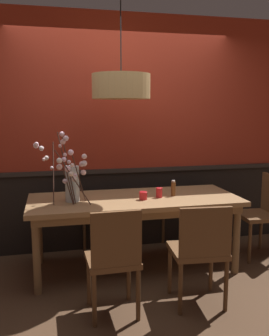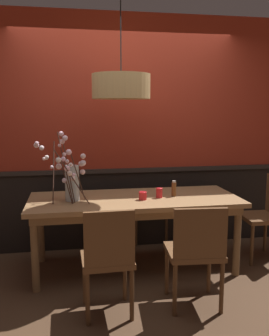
{
  "view_description": "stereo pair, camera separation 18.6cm",
  "coord_description": "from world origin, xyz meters",
  "px_view_note": "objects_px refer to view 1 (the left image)",
  "views": [
    {
      "loc": [
        -0.81,
        -3.54,
        1.64
      ],
      "look_at": [
        0.0,
        0.0,
        1.06
      ],
      "focal_mm": 39.31,
      "sensor_mm": 36.0,
      "label": 1
    },
    {
      "loc": [
        -0.63,
        -3.58,
        1.64
      ],
      "look_at": [
        0.0,
        0.0,
        1.06
      ],
      "focal_mm": 39.31,
      "sensor_mm": 36.0,
      "label": 2
    }
  ],
  "objects_px": {
    "chair_head_east_end": "(263,210)",
    "chair_far_side_left": "(96,202)",
    "candle_holder_nearer_center": "(143,196)",
    "pendant_lamp": "(121,87)",
    "dining_table": "(134,205)",
    "vase_with_blossoms": "(70,179)",
    "chair_near_side_right": "(200,248)",
    "candle_holder_nearer_edge": "(159,193)",
    "condiment_bottle": "(173,188)",
    "chair_far_side_right": "(143,197)",
    "chair_near_side_left": "(114,256)"
  },
  "relations": [
    {
      "from": "chair_head_east_end",
      "to": "chair_far_side_left",
      "type": "distance_m",
      "value": 1.96
    },
    {
      "from": "chair_head_east_end",
      "to": "candle_holder_nearer_center",
      "type": "relative_size",
      "value": 11.23
    },
    {
      "from": "candle_holder_nearer_center",
      "to": "pendant_lamp",
      "type": "height_order",
      "value": "pendant_lamp"
    },
    {
      "from": "dining_table",
      "to": "vase_with_blossoms",
      "type": "bearing_deg",
      "value": -176.23
    },
    {
      "from": "chair_near_side_right",
      "to": "candle_holder_nearer_edge",
      "type": "height_order",
      "value": "chair_near_side_right"
    },
    {
      "from": "candle_holder_nearer_edge",
      "to": "pendant_lamp",
      "type": "relative_size",
      "value": 0.1
    },
    {
      "from": "condiment_bottle",
      "to": "pendant_lamp",
      "type": "distance_m",
      "value": 1.16
    },
    {
      "from": "chair_far_side_left",
      "to": "vase_with_blossoms",
      "type": "relative_size",
      "value": 1.35
    },
    {
      "from": "chair_far_side_right",
      "to": "chair_far_side_left",
      "type": "relative_size",
      "value": 1.05
    },
    {
      "from": "condiment_bottle",
      "to": "chair_near_side_left",
      "type": "bearing_deg",
      "value": -132.25
    },
    {
      "from": "dining_table",
      "to": "chair_far_side_left",
      "type": "relative_size",
      "value": 2.28
    },
    {
      "from": "candle_holder_nearer_center",
      "to": "condiment_bottle",
      "type": "xyz_separation_m",
      "value": [
        0.34,
        0.09,
        0.04
      ]
    },
    {
      "from": "chair_far_side_right",
      "to": "chair_far_side_left",
      "type": "bearing_deg",
      "value": -179.52
    },
    {
      "from": "chair_far_side_left",
      "to": "candle_holder_nearer_center",
      "type": "bearing_deg",
      "value": -69.62
    },
    {
      "from": "candle_holder_nearer_edge",
      "to": "chair_head_east_end",
      "type": "bearing_deg",
      "value": 2.84
    },
    {
      "from": "candle_holder_nearer_center",
      "to": "dining_table",
      "type": "bearing_deg",
      "value": 122.46
    },
    {
      "from": "pendant_lamp",
      "to": "chair_near_side_right",
      "type": "bearing_deg",
      "value": -60.78
    },
    {
      "from": "vase_with_blossoms",
      "to": "candle_holder_nearer_edge",
      "type": "xyz_separation_m",
      "value": [
        0.88,
        -0.01,
        -0.18
      ]
    },
    {
      "from": "chair_far_side_left",
      "to": "condiment_bottle",
      "type": "distance_m",
      "value": 1.17
    },
    {
      "from": "chair_near_side_left",
      "to": "condiment_bottle",
      "type": "bearing_deg",
      "value": 47.75
    },
    {
      "from": "candle_holder_nearer_edge",
      "to": "pendant_lamp",
      "type": "bearing_deg",
      "value": 170.08
    },
    {
      "from": "pendant_lamp",
      "to": "chair_near_side_left",
      "type": "bearing_deg",
      "value": -104.86
    },
    {
      "from": "vase_with_blossoms",
      "to": "candle_holder_nearer_edge",
      "type": "bearing_deg",
      "value": -0.49
    },
    {
      "from": "chair_far_side_left",
      "to": "candle_holder_nearer_center",
      "type": "distance_m",
      "value": 1.07
    },
    {
      "from": "dining_table",
      "to": "pendant_lamp",
      "type": "height_order",
      "value": "pendant_lamp"
    },
    {
      "from": "candle_holder_nearer_edge",
      "to": "candle_holder_nearer_center",
      "type": "bearing_deg",
      "value": -163.83
    },
    {
      "from": "chair_far_side_right",
      "to": "candle_holder_nearer_edge",
      "type": "bearing_deg",
      "value": -93.87
    },
    {
      "from": "dining_table",
      "to": "vase_with_blossoms",
      "type": "height_order",
      "value": "vase_with_blossoms"
    },
    {
      "from": "chair_head_east_end",
      "to": "chair_near_side_right",
      "type": "distance_m",
      "value": 1.41
    },
    {
      "from": "chair_head_east_end",
      "to": "candle_holder_nearer_edge",
      "type": "relative_size",
      "value": 9.24
    },
    {
      "from": "candle_holder_nearer_center",
      "to": "candle_holder_nearer_edge",
      "type": "relative_size",
      "value": 0.82
    },
    {
      "from": "chair_head_east_end",
      "to": "condiment_bottle",
      "type": "xyz_separation_m",
      "value": [
        -1.06,
        -0.03,
        0.31
      ]
    },
    {
      "from": "chair_near_side_left",
      "to": "chair_far_side_left",
      "type": "distance_m",
      "value": 1.73
    },
    {
      "from": "candle_holder_nearer_center",
      "to": "condiment_bottle",
      "type": "relative_size",
      "value": 0.5
    },
    {
      "from": "chair_far_side_left",
      "to": "vase_with_blossoms",
      "type": "bearing_deg",
      "value": -110.82
    },
    {
      "from": "vase_with_blossoms",
      "to": "chair_far_side_right",
      "type": "bearing_deg",
      "value": 43.9
    },
    {
      "from": "chair_far_side_left",
      "to": "chair_near_side_left",
      "type": "bearing_deg",
      "value": -92.25
    },
    {
      "from": "chair_far_side_left",
      "to": "dining_table",
      "type": "bearing_deg",
      "value": -71.21
    },
    {
      "from": "chair_far_side_left",
      "to": "vase_with_blossoms",
      "type": "distance_m",
      "value": 1.08
    },
    {
      "from": "chair_far_side_right",
      "to": "dining_table",
      "type": "bearing_deg",
      "value": -109.52
    },
    {
      "from": "dining_table",
      "to": "chair_near_side_left",
      "type": "relative_size",
      "value": 2.35
    },
    {
      "from": "chair_far_side_right",
      "to": "vase_with_blossoms",
      "type": "xyz_separation_m",
      "value": [
        -0.95,
        -0.91,
        0.44
      ]
    },
    {
      "from": "chair_head_east_end",
      "to": "vase_with_blossoms",
      "type": "height_order",
      "value": "vase_with_blossoms"
    },
    {
      "from": "chair_far_side_left",
      "to": "pendant_lamp",
      "type": "height_order",
      "value": "pendant_lamp"
    },
    {
      "from": "candle_holder_nearer_edge",
      "to": "condiment_bottle",
      "type": "bearing_deg",
      "value": 12.25
    },
    {
      "from": "chair_near_side_left",
      "to": "vase_with_blossoms",
      "type": "distance_m",
      "value": 0.99
    },
    {
      "from": "condiment_bottle",
      "to": "candle_holder_nearer_center",
      "type": "bearing_deg",
      "value": -165.66
    },
    {
      "from": "dining_table",
      "to": "chair_far_side_left",
      "type": "xyz_separation_m",
      "value": [
        -0.29,
        0.86,
        -0.16
      ]
    },
    {
      "from": "chair_near_side_right",
      "to": "candle_holder_nearer_center",
      "type": "height_order",
      "value": "chair_near_side_right"
    },
    {
      "from": "pendant_lamp",
      "to": "dining_table",
      "type": "bearing_deg",
      "value": -7.06
    }
  ]
}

